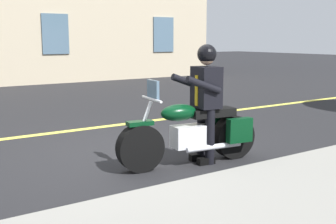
# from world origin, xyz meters

# --- Properties ---
(ground_plane) EXTENTS (80.00, 80.00, 0.00)m
(ground_plane) POSITION_xyz_m (0.00, 0.00, 0.00)
(ground_plane) COLOR black
(lane_center_stripe) EXTENTS (60.00, 0.16, 0.01)m
(lane_center_stripe) POSITION_xyz_m (0.00, -2.00, 0.01)
(lane_center_stripe) COLOR #E5DB4C
(lane_center_stripe) RESTS_ON ground_plane
(motorcycle_main) EXTENTS (2.22, 0.78, 1.26)m
(motorcycle_main) POSITION_xyz_m (-0.46, 1.15, 0.45)
(motorcycle_main) COLOR black
(motorcycle_main) RESTS_ON ground_plane
(rider_main) EXTENTS (0.67, 0.61, 1.74)m
(rider_main) POSITION_xyz_m (-0.65, 1.17, 1.04)
(rider_main) COLOR black
(rider_main) RESTS_ON ground_plane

